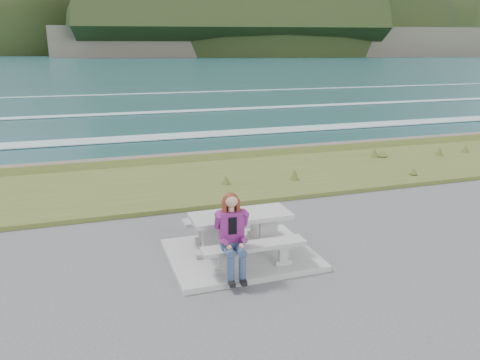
# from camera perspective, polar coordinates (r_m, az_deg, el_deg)

# --- Properties ---
(concrete_slab) EXTENTS (2.60, 2.10, 0.10)m
(concrete_slab) POSITION_cam_1_polar(r_m,az_deg,el_deg) (8.71, 0.08, -9.08)
(concrete_slab) COLOR #9D9C97
(concrete_slab) RESTS_ON ground
(picnic_table) EXTENTS (1.80, 0.75, 0.75)m
(picnic_table) POSITION_cam_1_polar(r_m,az_deg,el_deg) (8.46, 0.08, -5.19)
(picnic_table) COLOR #9D9C97
(picnic_table) RESTS_ON concrete_slab
(bench_landward) EXTENTS (1.80, 0.35, 0.45)m
(bench_landward) POSITION_cam_1_polar(r_m,az_deg,el_deg) (7.94, 1.72, -8.48)
(bench_landward) COLOR #9D9C97
(bench_landward) RESTS_ON concrete_slab
(bench_seaward) EXTENTS (1.80, 0.35, 0.45)m
(bench_seaward) POSITION_cam_1_polar(r_m,az_deg,el_deg) (9.17, -1.32, -5.07)
(bench_seaward) COLOR #9D9C97
(bench_seaward) RESTS_ON concrete_slab
(grass_verge) EXTENTS (160.00, 4.50, 0.22)m
(grass_verge) POSITION_cam_1_polar(r_m,az_deg,el_deg) (13.27, -6.84, -0.58)
(grass_verge) COLOR #425520
(grass_verge) RESTS_ON ground
(shore_drop) EXTENTS (160.00, 0.80, 2.20)m
(shore_drop) POSITION_cam_1_polar(r_m,az_deg,el_deg) (16.03, -9.00, 2.20)
(shore_drop) COLOR brown
(shore_drop) RESTS_ON ground
(ocean) EXTENTS (1600.00, 1600.00, 0.09)m
(ocean) POSITION_cam_1_polar(r_m,az_deg,el_deg) (33.13, -14.02, 5.84)
(ocean) COLOR #1D4C52
(ocean) RESTS_ON ground
(headland_range) EXTENTS (729.83, 363.95, 183.95)m
(headland_range) POSITION_cam_1_polar(r_m,az_deg,el_deg) (449.47, 7.14, 16.46)
(headland_range) COLOR brown
(headland_range) RESTS_ON ground
(seated_woman) EXTENTS (0.44, 0.71, 1.39)m
(seated_woman) POSITION_cam_1_polar(r_m,az_deg,el_deg) (7.64, -0.84, -8.16)
(seated_woman) COLOR #314D6E
(seated_woman) RESTS_ON concrete_slab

